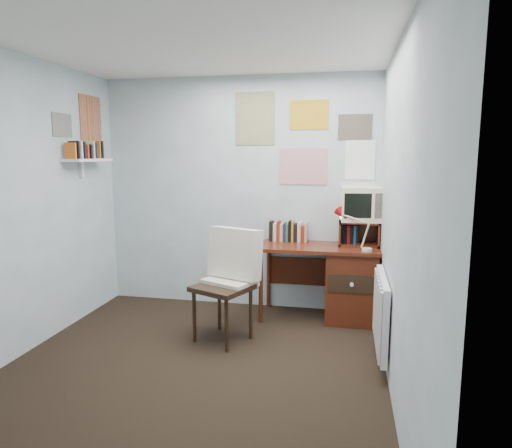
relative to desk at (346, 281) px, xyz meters
The scene contains 15 objects.
ground 1.93m from the desk, 128.37° to the right, with size 3.50×3.50×0.00m, color black.
back_wall 1.47m from the desk, 167.00° to the left, with size 3.00×0.02×2.50m, color silver.
left_wall 3.17m from the desk, 151.02° to the right, with size 0.02×3.50×2.50m, color silver.
right_wall 1.74m from the desk, 77.48° to the right, with size 0.02×3.50×2.50m, color silver.
ceiling 2.82m from the desk, 128.37° to the right, with size 3.00×3.50×0.02m, color white.
desk is the anchor object (origin of this frame).
desk_chair 1.32m from the desk, 145.28° to the right, with size 0.50×0.48×0.99m, color black.
desk_lamp 0.59m from the desk, 40.68° to the right, with size 0.25×0.22×0.36m, color red.
tv_riser 0.51m from the desk, 42.96° to the left, with size 0.40×0.30×0.25m, color #552213.
crt_tv 0.81m from the desk, 45.71° to the left, with size 0.40×0.37×0.38m, color beige.
book_row 0.71m from the desk, 160.58° to the left, with size 0.60×0.14×0.22m, color #552213.
radiator 0.97m from the desk, 72.76° to the right, with size 0.09×0.80×0.60m, color white.
wall_shelf 2.87m from the desk, behind, with size 0.20×0.62×0.24m, color white.
posters_back 1.54m from the desk, 150.72° to the left, with size 1.20×0.01×0.90m, color white.
posters_left 3.13m from the desk, behind, with size 0.01×0.70×0.60m, color white.
Camera 1 is at (1.15, -3.09, 1.69)m, focal length 32.00 mm.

